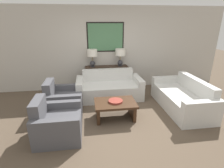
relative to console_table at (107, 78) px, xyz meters
The scene contains 11 objects.
ground_plane 2.24m from the console_table, 90.00° to the right, with size 20.00×20.00×0.00m, color brown.
back_wall 0.97m from the console_table, 90.00° to the left, with size 7.95×0.12×2.65m.
console_table is the anchor object (origin of this frame).
table_lamp_left 0.90m from the console_table, behind, with size 0.32×0.32×0.56m.
table_lamp_right 0.90m from the console_table, ahead, with size 0.32×0.32×0.56m.
couch_by_back_wall 0.66m from the console_table, 90.00° to the right, with size 1.91×0.91×0.80m.
couch_by_side 2.44m from the console_table, 42.07° to the right, with size 0.91×1.91×0.80m.
coffee_table 1.89m from the console_table, 90.46° to the right, with size 0.95×0.66×0.42m.
decorative_bowl 1.88m from the console_table, 90.21° to the right, with size 0.33×0.33×0.04m.
armchair_near_back_wall 1.86m from the console_table, 132.73° to the right, with size 0.86×0.89×0.83m.
armchair_near_camera 2.72m from the console_table, 117.62° to the right, with size 0.86×0.89×0.83m.
Camera 1 is at (-0.61, -3.29, 2.19)m, focal length 28.00 mm.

